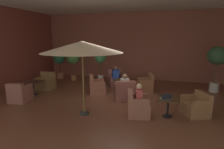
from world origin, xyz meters
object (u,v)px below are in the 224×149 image
Objects in this scene: cafe_table_mid_center at (121,83)px; patron_blue_shirt at (125,82)px; armchair_front_left_east at (138,107)px; armchair_front_right_east at (46,83)px; open_laptop at (166,98)px; potted_tree_right_corner at (73,59)px; patron_with_friend at (139,94)px; armchair_front_right_north at (20,94)px; patron_by_window at (116,73)px; armchair_mid_center_east at (115,80)px; iced_drink_cup at (166,97)px; potted_tree_left_corner at (59,61)px; armchair_front_left_north at (196,107)px; potted_tree_mid_right at (100,61)px; armchair_mid_center_north at (145,85)px; armchair_mid_center_west at (125,93)px; potted_tree_mid_left at (217,59)px; cafe_table_front_right at (33,85)px; patio_umbrella_tall_red at (82,47)px; cafe_table_front_left at (168,102)px; armchair_mid_center_south at (97,87)px.

patron_blue_shirt is (0.40, -1.06, 0.31)m from cafe_table_mid_center.
armchair_front_left_east is 5.44m from armchair_front_right_east.
cafe_table_mid_center is 3.24m from open_laptop.
open_laptop is (5.52, -4.21, -0.65)m from potted_tree_right_corner.
patron_with_friend is 0.88m from open_laptop.
patron_by_window is at bearing 48.03° from armchair_front_right_north.
armchair_front_left_east is 4.02m from armchair_mid_center_east.
iced_drink_cup is at bearing 11.08° from armchair_front_left_east.
potted_tree_left_corner reaches higher than armchair_mid_center_east.
patron_with_friend is at bearing -61.76° from patron_blue_shirt.
armchair_front_left_north is 0.57× the size of potted_tree_mid_right.
patron_with_friend is at bearing -88.20° from armchair_mid_center_north.
armchair_front_right_north is 0.87× the size of armchair_mid_center_west.
armchair_front_right_north is 8.96m from potted_tree_mid_left.
potted_tree_mid_right is 3.45m from patron_blue_shirt.
cafe_table_front_right is at bearing -159.09° from armchair_mid_center_north.
armchair_mid_center_west reaches higher than cafe_table_mid_center.
patron_blue_shirt is 1.04× the size of patron_with_friend.
cafe_table_front_right is 3.96m from patio_umbrella_tall_red.
potted_tree_left_corner is 7.96m from open_laptop.
armchair_mid_center_north is (1.12, 0.37, -0.11)m from cafe_table_mid_center.
armchair_mid_center_north reaches higher than iced_drink_cup.
armchair_front_right_east is at bearing 162.37° from iced_drink_cup.
patron_by_window is at bearing 114.66° from armchair_mid_center_west.
armchair_front_left_east is at bearing -64.26° from patron_by_window.
cafe_table_front_right is 1.02m from armchair_front_right_east.
potted_tree_left_corner is at bearing 128.75° from patio_umbrella_tall_red.
armchair_mid_center_north is at bearing -163.58° from potted_tree_mid_left.
potted_tree_mid_left reaches higher than armchair_front_left_east.
potted_tree_mid_right reaches higher than patron_by_window.
potted_tree_right_corner reaches higher than iced_drink_cup.
cafe_table_front_left is at bearing -32.76° from potted_tree_left_corner.
armchair_mid_center_east is 1.58m from potted_tree_mid_right.
patron_with_friend reaches higher than patron_by_window.
armchair_mid_center_south is 2.95× the size of open_laptop.
cafe_table_mid_center is at bearing 22.81° from armchair_mid_center_south.
armchair_front_right_north is 5.59m from armchair_mid_center_north.
armchair_front_right_north is (-4.86, 0.08, 0.00)m from armchair_front_left_east.
armchair_front_right_north is (-5.84, -0.13, -0.18)m from cafe_table_front_left.
open_laptop is at bearing -32.43° from armchair_mid_center_south.
potted_tree_mid_left reaches higher than cafe_table_mid_center.
potted_tree_left_corner is at bearing 146.79° from iced_drink_cup.
armchair_front_left_north is 4.69m from patron_by_window.
patron_by_window reaches higher than armchair_mid_center_south.
patron_with_friend is 5.97× the size of iced_drink_cup.
patron_blue_shirt reaches higher than armchair_mid_center_east.
patio_umbrella_tall_red is at bearing -164.82° from armchair_front_left_north.
armchair_mid_center_west is at bearing 61.21° from patio_umbrella_tall_red.
armchair_front_left_north is at bearing -27.14° from potted_tree_left_corner.
potted_tree_left_corner reaches higher than armchair_mid_center_west.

